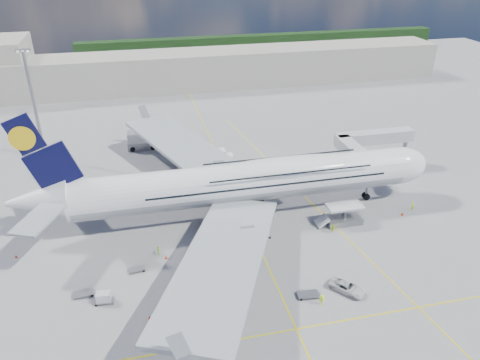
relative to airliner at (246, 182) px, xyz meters
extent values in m
plane|color=gray|center=(-0.26, -10.00, -6.87)|extent=(300.00, 300.00, 0.00)
cube|color=yellow|center=(-0.26, -10.00, -6.86)|extent=(0.25, 220.00, 0.01)
cube|color=yellow|center=(-0.26, -30.00, -6.86)|extent=(120.00, 0.25, 0.01)
cube|color=yellow|center=(13.74, 0.00, -6.86)|extent=(14.16, 99.06, 0.01)
cylinder|color=white|center=(-0.26, 0.00, -0.07)|extent=(62.00, 7.20, 7.20)
cylinder|color=#9EA0A5|center=(-0.26, 0.00, -0.22)|extent=(60.76, 7.13, 7.13)
ellipsoid|color=white|center=(7.74, 0.00, 1.91)|extent=(36.00, 6.84, 3.76)
ellipsoid|color=white|center=(30.74, 0.00, -0.07)|extent=(11.52, 7.20, 7.20)
ellipsoid|color=black|center=(33.98, 0.00, 0.53)|extent=(3.84, 4.16, 1.44)
cone|color=white|center=(-35.76, 0.00, 0.73)|extent=(10.00, 6.84, 6.84)
cube|color=black|center=(-33.76, 0.00, 9.53)|extent=(11.02, 0.46, 14.61)
cylinder|color=yellow|center=(-35.86, 0.00, 12.03)|extent=(4.00, 0.60, 4.00)
cube|color=#999EA3|center=(-8.26, 20.00, -1.27)|extent=(25.49, 39.15, 3.35)
cube|color=#999EA3|center=(-8.26, -20.00, -1.27)|extent=(25.49, 39.15, 3.35)
cylinder|color=#B7BABF|center=(-3.26, 12.50, -3.67)|extent=(5.20, 3.50, 3.50)
cylinder|color=#B7BABF|center=(-7.76, 23.00, -3.67)|extent=(5.20, 3.50, 3.50)
cylinder|color=#B7BABF|center=(-3.26, -12.50, -3.67)|extent=(5.20, 3.50, 3.50)
cylinder|color=#B7BABF|center=(-7.76, -23.00, -3.67)|extent=(5.20, 3.50, 3.50)
cylinder|color=gray|center=(24.74, 0.00, -4.67)|extent=(0.44, 0.44, 3.80)
cylinder|color=black|center=(24.74, 0.00, -6.22)|extent=(1.30, 0.90, 1.30)
cylinder|color=gray|center=(-0.26, 0.00, -4.67)|extent=(0.56, 0.56, 3.80)
cylinder|color=black|center=(-0.26, 3.20, -6.12)|extent=(1.50, 0.90, 1.50)
cube|color=#B7B7BC|center=(24.74, 8.60, 0.23)|extent=(3.00, 10.00, 2.60)
cube|color=#B7B7BC|center=(32.74, 13.60, 0.23)|extent=(18.00, 3.00, 2.60)
cylinder|color=gray|center=(26.74, 11.60, -3.32)|extent=(0.80, 0.80, 7.10)
cylinder|color=black|center=(26.74, 11.60, -6.42)|extent=(0.90, 0.80, 0.90)
cylinder|color=gray|center=(40.74, 13.60, -3.32)|extent=(1.00, 1.00, 7.10)
cube|color=gray|center=(40.74, 13.60, -6.47)|extent=(2.00, 2.00, 0.80)
cylinder|color=#B7B7BC|center=(24.74, 4.80, 0.23)|extent=(3.60, 3.60, 2.80)
cube|color=silver|center=(16.74, -7.10, -3.37)|extent=(6.50, 3.20, 0.35)
cube|color=gray|center=(16.74, -7.10, -6.32)|extent=(6.50, 3.20, 1.10)
cube|color=gray|center=(16.74, -7.10, -4.82)|extent=(0.22, 1.99, 3.00)
cylinder|color=black|center=(14.14, -8.30, -6.52)|extent=(0.70, 0.30, 0.70)
cube|color=silver|center=(12.54, -7.10, -5.87)|extent=(2.16, 2.60, 1.60)
cylinder|color=gray|center=(-40.26, 35.00, 5.63)|extent=(0.70, 0.70, 25.00)
cube|color=gray|center=(-40.26, 35.00, 18.33)|extent=(3.00, 0.40, 0.60)
cube|color=#B2AD9E|center=(-0.26, 85.00, -0.87)|extent=(180.00, 16.00, 12.00)
cube|color=#193814|center=(39.74, 130.00, -2.87)|extent=(160.00, 6.00, 8.00)
cube|color=gray|center=(-25.50, -18.86, -6.55)|extent=(2.88, 1.73, 0.16)
cylinder|color=black|center=(-26.60, -19.41, -6.67)|extent=(0.40, 0.16, 0.40)
cylinder|color=black|center=(-24.40, -18.31, -6.67)|extent=(0.40, 0.16, 0.40)
cube|color=silver|center=(-25.50, -18.86, -5.82)|extent=(2.14, 1.57, 1.37)
cube|color=gray|center=(-20.66, -12.63, -6.56)|extent=(2.75, 1.70, 0.16)
cylinder|color=black|center=(-21.70, -13.15, -6.68)|extent=(0.38, 0.16, 0.38)
cylinder|color=black|center=(-19.62, -12.11, -6.68)|extent=(0.38, 0.16, 0.38)
cube|color=gray|center=(-15.72, -22.30, -6.54)|extent=(3.09, 2.13, 0.17)
cylinder|color=black|center=(-16.85, -22.86, -6.66)|extent=(0.41, 0.17, 0.41)
cylinder|color=black|center=(-14.59, -21.74, -6.66)|extent=(0.41, 0.17, 0.41)
cube|color=silver|center=(-15.72, -22.30, -5.79)|extent=(2.34, 1.86, 1.41)
cube|color=gray|center=(-28.46, -16.61, -6.52)|extent=(3.18, 1.95, 0.18)
cylinder|color=black|center=(-29.67, -17.21, -6.65)|extent=(0.44, 0.18, 0.44)
cylinder|color=black|center=(-27.25, -16.00, -6.65)|extent=(0.44, 0.18, 0.44)
cube|color=gray|center=(3.52, -24.27, -6.50)|extent=(3.31, 1.98, 0.19)
cylinder|color=black|center=(2.26, -24.90, -6.64)|extent=(0.46, 0.19, 0.46)
cylinder|color=black|center=(4.79, -23.64, -6.64)|extent=(0.46, 0.19, 0.46)
cube|color=gray|center=(1.11, -8.45, -6.56)|extent=(2.93, 2.06, 0.16)
cylinder|color=black|center=(0.05, -8.98, -6.67)|extent=(0.39, 0.16, 0.39)
cylinder|color=black|center=(2.17, -7.92, -6.67)|extent=(0.39, 0.16, 0.39)
cube|color=silver|center=(1.11, -8.45, -5.85)|extent=(2.22, 1.79, 1.33)
cube|color=silver|center=(-3.31, -15.00, -6.24)|extent=(2.76, 2.07, 1.16)
cube|color=black|center=(-3.31, -15.00, -5.53)|extent=(1.25, 1.34, 0.45)
cylinder|color=black|center=(-4.20, -15.49, -6.58)|extent=(0.57, 0.22, 0.57)
cylinder|color=black|center=(-2.41, -14.51, -6.58)|extent=(0.57, 0.22, 0.57)
cube|color=gray|center=(-1.50, 20.82, -5.81)|extent=(6.97, 2.74, 2.13)
cube|color=silver|center=(-2.24, 20.82, -3.79)|extent=(5.17, 2.79, 2.34)
cube|color=silver|center=(1.16, 20.82, -4.85)|extent=(1.98, 2.50, 1.70)
cube|color=black|center=(1.90, 20.82, -4.64)|extent=(0.22, 2.13, 0.96)
cylinder|color=black|center=(0.84, 19.59, -6.28)|extent=(1.17, 0.37, 1.17)
cylinder|color=black|center=(-3.84, 22.04, -6.28)|extent=(1.17, 0.37, 1.17)
cube|color=#FF390D|center=(-2.24, 20.82, -4.53)|extent=(5.23, 2.85, 0.53)
cube|color=gray|center=(-17.53, 35.19, -5.77)|extent=(7.20, 2.80, 2.20)
cube|color=silver|center=(-18.30, 35.19, -3.68)|extent=(5.34, 2.87, 2.42)
cube|color=silver|center=(-14.79, 35.19, -4.78)|extent=(2.04, 2.57, 1.76)
cube|color=black|center=(-14.02, 35.19, -4.56)|extent=(0.22, 2.20, 0.99)
cylinder|color=black|center=(-15.12, 33.93, -6.26)|extent=(1.21, 0.38, 1.21)
cylinder|color=black|center=(-19.95, 36.45, -6.26)|extent=(1.21, 0.38, 1.21)
imported|color=silver|center=(9.47, -24.61, -6.13)|extent=(5.24, 5.71, 1.48)
imported|color=#C9F519|center=(31.41, -6.10, -5.93)|extent=(0.80, 0.67, 1.87)
imported|color=#C2ED18|center=(13.41, -9.91, -5.97)|extent=(1.10, 1.10, 1.80)
imported|color=#A5F319|center=(-17.03, -9.03, -6.08)|extent=(0.56, 0.98, 1.58)
imported|color=#C9FF1A|center=(17.12, -7.01, -6.11)|extent=(0.88, 0.82, 1.51)
imported|color=#D5FF1A|center=(4.71, -26.51, -5.94)|extent=(1.34, 1.00, 1.85)
cone|color=#FF390D|center=(28.69, -7.20, -6.55)|extent=(0.50, 0.50, 0.64)
cube|color=#FF390D|center=(28.69, -7.20, -6.85)|extent=(0.44, 0.44, 0.03)
cone|color=#FF390D|center=(-7.05, 8.33, -6.62)|extent=(0.39, 0.39, 0.49)
cube|color=#FF390D|center=(-7.05, 8.33, -6.85)|extent=(0.33, 0.33, 0.03)
cone|color=#FF390D|center=(-6.99, 27.43, -6.58)|extent=(0.45, 0.45, 0.57)
cube|color=#FF390D|center=(-6.99, 27.43, -6.85)|extent=(0.39, 0.39, 0.03)
cone|color=#FF390D|center=(-15.91, -10.61, -6.56)|extent=(0.48, 0.48, 0.61)
cube|color=#FF390D|center=(-15.91, -10.61, -6.85)|extent=(0.41, 0.41, 0.03)
cone|color=#FF390D|center=(-19.34, -23.60, -6.59)|extent=(0.44, 0.44, 0.56)
cube|color=#FF390D|center=(-19.34, -23.60, -6.85)|extent=(0.38, 0.38, 0.03)
cone|color=#FF390D|center=(-39.85, -4.71, -6.62)|extent=(0.39, 0.39, 0.49)
cube|color=#FF390D|center=(-39.85, -4.71, -6.85)|extent=(0.33, 0.33, 0.03)
camera|label=1|loc=(-18.10, -73.25, 40.07)|focal=35.00mm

